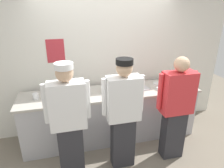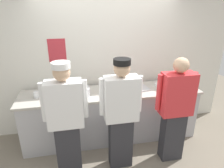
{
  "view_description": "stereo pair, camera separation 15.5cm",
  "coord_description": "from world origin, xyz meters",
  "views": [
    {
      "loc": [
        -0.76,
        -2.72,
        2.34
      ],
      "look_at": [
        0.0,
        0.33,
        1.09
      ],
      "focal_mm": 32.1,
      "sensor_mm": 36.0,
      "label": 1
    },
    {
      "loc": [
        -0.61,
        -2.76,
        2.34
      ],
      "look_at": [
        0.0,
        0.33,
        1.09
      ],
      "focal_mm": 32.1,
      "sensor_mm": 36.0,
      "label": 2
    }
  ],
  "objects": [
    {
      "name": "sheet_tray",
      "position": [
        0.44,
        0.37,
        0.94
      ],
      "size": [
        0.49,
        0.36,
        0.02
      ],
      "primitive_type": "cube",
      "rotation": [
        0.0,
        0.0,
        0.17
      ],
      "color": "#B7BABF",
      "rests_on": "prep_counter"
    },
    {
      "name": "chef_far_right",
      "position": [
        0.83,
        -0.36,
        0.89
      ],
      "size": [
        0.61,
        0.24,
        1.68
      ],
      "color": "#2D2D33",
      "rests_on": "ground"
    },
    {
      "name": "ramekin_yellow_sauce",
      "position": [
        0.89,
        0.46,
        0.96
      ],
      "size": [
        0.11,
        0.11,
        0.04
      ],
      "color": "white",
      "rests_on": "prep_counter"
    },
    {
      "name": "prep_counter",
      "position": [
        0.0,
        0.37,
        0.47
      ],
      "size": [
        3.11,
        0.7,
        0.93
      ],
      "color": "#B2B2B7",
      "rests_on": "ground"
    },
    {
      "name": "squeeze_bottle_spare",
      "position": [
        1.32,
        0.27,
        1.03
      ],
      "size": [
        0.06,
        0.06,
        0.2
      ],
      "color": "orange",
      "rests_on": "prep_counter"
    },
    {
      "name": "ground_plane",
      "position": [
        0.0,
        0.0,
        0.0
      ],
      "size": [
        9.0,
        9.0,
        0.0
      ],
      "primitive_type": "plane",
      "color": "slate"
    },
    {
      "name": "squeeze_bottle_secondary",
      "position": [
        1.34,
        0.48,
        1.03
      ],
      "size": [
        0.06,
        0.06,
        0.21
      ],
      "color": "#56A333",
      "rests_on": "prep_counter"
    },
    {
      "name": "squeeze_bottle_primary",
      "position": [
        -0.74,
        0.16,
        1.03
      ],
      "size": [
        0.06,
        0.06,
        0.21
      ],
      "color": "#56A333",
      "rests_on": "prep_counter"
    },
    {
      "name": "deli_cup",
      "position": [
        -1.24,
        0.37,
        0.98
      ],
      "size": [
        0.09,
        0.09,
        0.1
      ],
      "primitive_type": "cylinder",
      "color": "white",
      "rests_on": "prep_counter"
    },
    {
      "name": "chef_center",
      "position": [
        0.0,
        -0.35,
        0.91
      ],
      "size": [
        0.61,
        0.24,
        1.7
      ],
      "color": "#2D2D33",
      "rests_on": "ground"
    },
    {
      "name": "chef_near_left",
      "position": [
        -0.76,
        -0.36,
        0.91
      ],
      "size": [
        0.61,
        0.24,
        1.7
      ],
      "color": "#2D2D33",
      "rests_on": "ground"
    },
    {
      "name": "ramekin_orange_sauce",
      "position": [
        0.84,
        0.24,
        0.96
      ],
      "size": [
        0.1,
        0.1,
        0.05
      ],
      "color": "white",
      "rests_on": "prep_counter"
    },
    {
      "name": "mixing_bowl_steel",
      "position": [
        -0.56,
        0.32,
        1.0
      ],
      "size": [
        0.38,
        0.38,
        0.13
      ],
      "primitive_type": "cylinder",
      "color": "#B7BABF",
      "rests_on": "prep_counter"
    },
    {
      "name": "plate_stack_front",
      "position": [
        -0.07,
        0.37,
        0.98
      ],
      "size": [
        0.22,
        0.22,
        0.1
      ],
      "color": "white",
      "rests_on": "prep_counter"
    },
    {
      "name": "wall_back",
      "position": [
        -0.0,
        0.85,
        1.38
      ],
      "size": [
        4.88,
        0.11,
        2.76
      ],
      "color": "silver",
      "rests_on": "ground"
    },
    {
      "name": "ramekin_red_sauce",
      "position": [
        1.15,
        0.4,
        0.96
      ],
      "size": [
        0.11,
        0.11,
        0.05
      ],
      "color": "white",
      "rests_on": "prep_counter"
    }
  ]
}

